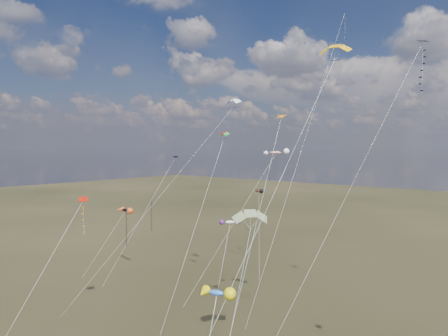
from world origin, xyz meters
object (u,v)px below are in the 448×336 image
Objects in this scene: utility_pole_far at (152,215)px; novelty_black_orange at (125,210)px; utility_pole_near at (126,228)px; diamond_black_high at (413,83)px; parafoil_yellow at (334,47)px.

utility_pole_far is 0.69× the size of novelty_black_orange.
utility_pole_near is 1.00× the size of utility_pole_far.
utility_pole_near is 20.55m from novelty_black_orange.
novelty_black_orange reaches higher than utility_pole_far.
utility_pole_far is at bearing 162.36° from diamond_black_high.
utility_pole_far is at bearing 153.34° from parafoil_yellow.
parafoil_yellow reaches higher than utility_pole_far.
diamond_black_high is at bearing 4.85° from novelty_black_orange.
parafoil_yellow is (-4.21, -10.54, 2.40)m from diamond_black_high.
parafoil_yellow is at bearing -111.76° from diamond_black_high.
diamond_black_high reaches higher than novelty_black_orange.
utility_pole_far is at bearing 119.74° from utility_pole_near.
utility_pole_far is 0.25× the size of parafoil_yellow.
parafoil_yellow is at bearing -18.03° from utility_pole_near.
utility_pole_near is at bearing 161.97° from parafoil_yellow.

